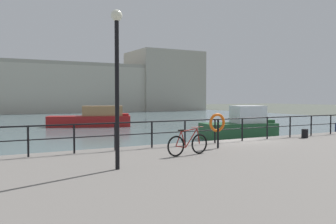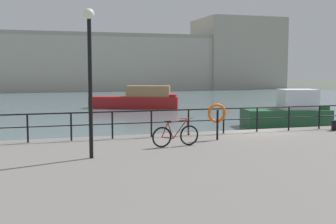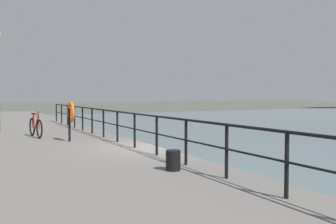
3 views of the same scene
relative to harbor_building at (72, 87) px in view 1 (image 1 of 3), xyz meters
The scene contains 10 objects.
ground_plane 63.42m from the harbor_building, 96.77° to the right, with size 240.00×240.00×0.00m, color #4C5147.
water_basin 33.82m from the harbor_building, 102.88° to the right, with size 80.00×60.00×0.01m, color slate.
harbor_building is the anchor object (origin of this frame).
moored_red_daysailer 55.78m from the harbor_building, 90.97° to the right, with size 5.79×3.49×2.46m.
moored_blue_motorboat 40.52m from the harbor_building, 100.53° to the right, with size 8.68×4.97×2.18m.
quay_railing 63.97m from the harbor_building, 96.08° to the right, with size 26.64×0.07×1.08m.
parked_bicycle 67.00m from the harbor_building, 100.30° to the right, with size 1.76×0.27×0.98m.
mooring_bollard 64.33m from the harbor_building, 93.57° to the right, with size 0.32×0.32×0.44m, color black.
life_ring_stand 65.74m from the harbor_building, 98.77° to the right, with size 0.75×0.16×1.40m.
quay_lamp_post 68.63m from the harbor_building, 102.63° to the right, with size 0.32×0.32×4.46m.
Camera 1 is at (-11.13, -13.69, 3.11)m, focal length 38.37 mm.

